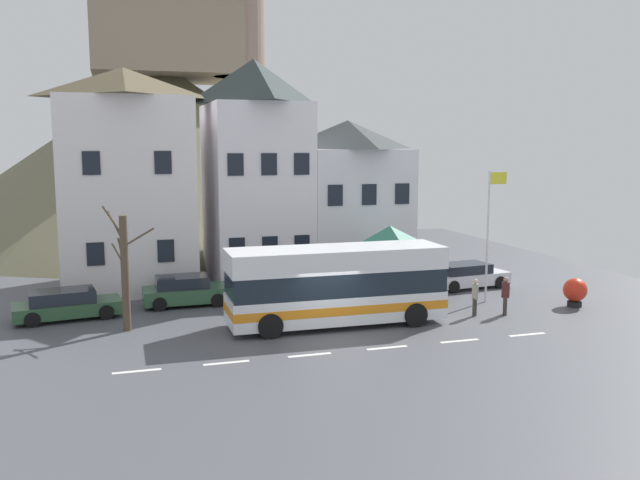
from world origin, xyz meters
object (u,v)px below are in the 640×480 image
bare_tree_00 (125,270)px  harbour_buoy (575,291)px  parked_car_00 (466,275)px  pedestrian_01 (475,295)px  townhouse_02 (347,198)px  bus_shelter (390,239)px  townhouse_01 (255,171)px  parked_car_01 (66,305)px  flagpole (490,226)px  hilltop_castle (168,146)px  pedestrian_00 (505,294)px  public_bench (396,280)px  townhouse_00 (127,179)px  parked_car_02 (185,291)px  transit_bus (336,286)px

bare_tree_00 → harbour_buoy: bearing=-5.4°
parked_car_00 → pedestrian_01: pedestrian_01 is taller
townhouse_02 → pedestrian_01: size_ratio=5.31×
bus_shelter → townhouse_01: bearing=124.4°
townhouse_02 → parked_car_00: 8.14m
parked_car_00 → parked_car_01: bearing=175.5°
townhouse_01 → bus_shelter: (4.99, -7.27, -3.01)m
townhouse_01 → flagpole: 13.08m
hilltop_castle → pedestrian_00: hilltop_castle is taller
parked_car_00 → pedestrian_01: (-2.60, -5.51, 0.30)m
hilltop_castle → harbour_buoy: hilltop_castle is taller
townhouse_02 → bare_tree_00: townhouse_02 is taller
flagpole → harbour_buoy: bearing=-32.0°
townhouse_01 → bare_tree_00: townhouse_01 is taller
townhouse_01 → public_bench: size_ratio=8.06×
pedestrian_00 → bus_shelter: bearing=134.4°
townhouse_00 → parked_car_02: townhouse_00 is taller
townhouse_00 → public_bench: bearing=-19.8°
parked_car_01 → bare_tree_00: bare_tree_00 is taller
parked_car_02 → harbour_buoy: bearing=-18.7°
transit_bus → parked_car_01: transit_bus is taller
pedestrian_00 → public_bench: (-2.52, 6.31, -0.45)m
parked_car_01 → harbour_buoy: (22.46, -4.54, 0.11)m
flagpole → townhouse_02: bearing=115.1°
pedestrian_00 → parked_car_01: bearing=165.1°
parked_car_01 → harbour_buoy: 22.92m
bus_shelter → transit_bus: bearing=-138.7°
parked_car_02 → pedestrian_00: (13.32, -6.00, 0.24)m
pedestrian_00 → flagpole: flagpole is taller
parked_car_02 → pedestrian_01: bearing=-26.6°
hilltop_castle → harbour_buoy: size_ratio=30.35×
parked_car_00 → bare_tree_00: bearing=-175.5°
townhouse_00 → flagpole: (16.25, -8.55, -2.00)m
public_bench → pedestrian_01: bearing=-79.6°
townhouse_01 → public_bench: bearing=-37.8°
parked_car_00 → public_bench: parked_car_00 is taller
parked_car_00 → bare_tree_00: size_ratio=0.90×
townhouse_00 → bare_tree_00: (-0.39, -8.75, -3.20)m
townhouse_01 → bare_tree_00: (-7.19, -8.94, -3.54)m
parked_car_01 → public_bench: size_ratio=3.13×
townhouse_00 → parked_car_01: (-2.86, -6.10, -5.04)m
harbour_buoy → flagpole: bearing=148.0°
pedestrian_01 → harbour_buoy: pedestrian_01 is taller
hilltop_castle → parked_car_01: bearing=-103.3°
harbour_buoy → bare_tree_00: (-19.99, 1.89, 1.72)m
flagpole → harbour_buoy: flagpole is taller
transit_bus → parked_car_02: 7.86m
parked_car_00 → public_bench: size_ratio=3.05×
public_bench → parked_car_00: bearing=-9.3°
hilltop_castle → bare_tree_00: size_ratio=8.05×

